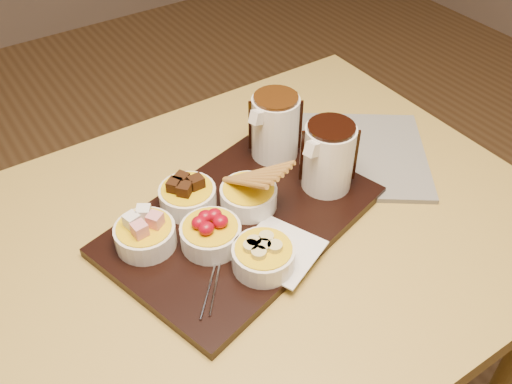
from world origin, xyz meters
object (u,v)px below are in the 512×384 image
bowl_strawberries (211,235)px  newspaper (339,154)px  serving_board (242,220)px  pitcher_dark_chocolate (328,158)px  dining_table (215,284)px  pitcher_milk_chocolate (275,127)px

bowl_strawberries → newspaper: bearing=13.3°
serving_board → bowl_strawberries: bearing=-176.4°
newspaper → serving_board: bearing=-132.5°
serving_board → pitcher_dark_chocolate: 0.19m
pitcher_dark_chocolate → newspaper: size_ratio=0.36×
serving_board → bowl_strawberries: size_ratio=4.60×
pitcher_dark_chocolate → newspaper: pitcher_dark_chocolate is taller
bowl_strawberries → newspaper: bowl_strawberries is taller
dining_table → serving_board: (0.07, 0.02, 0.11)m
dining_table → pitcher_milk_chocolate: pitcher_milk_chocolate is taller
bowl_strawberries → pitcher_milk_chocolate: bearing=31.9°
serving_board → pitcher_dark_chocolate: (0.18, -0.01, 0.07)m
dining_table → serving_board: 0.13m
bowl_strawberries → pitcher_dark_chocolate: pitcher_dark_chocolate is taller
pitcher_milk_chocolate → pitcher_dark_chocolate: bearing=-94.4°
serving_board → bowl_strawberries: 0.08m
dining_table → newspaper: newspaper is taller
serving_board → pitcher_milk_chocolate: 0.20m
dining_table → serving_board: serving_board is taller
serving_board → pitcher_milk_chocolate: bearing=21.8°
newspaper → pitcher_dark_chocolate: bearing=-107.1°
pitcher_dark_chocolate → pitcher_milk_chocolate: size_ratio=1.00×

